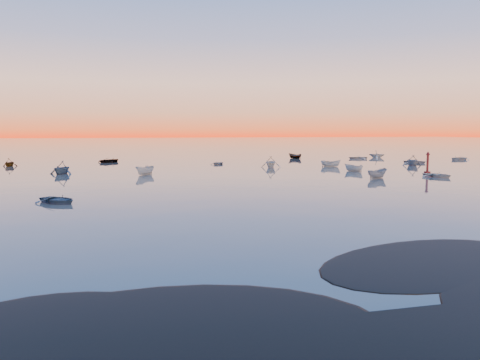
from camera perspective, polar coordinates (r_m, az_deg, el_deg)
name	(u,v)px	position (r m, az deg, el deg)	size (l,w,h in m)	color
ground	(179,155)	(117.39, -7.44, 3.03)	(600.00, 600.00, 0.00)	#696057
mud_lobes	(475,281)	(21.48, 26.72, -10.90)	(140.00, 6.00, 0.07)	black
moored_fleet	(216,171)	(71.03, -2.99, 1.15)	(124.00, 58.00, 1.20)	beige
boat_near_left	(58,203)	(42.06, -21.29, -2.63)	(3.74, 1.56, 0.94)	#354C66
boat_near_center	(377,178)	(61.92, 16.37, 0.20)	(3.54, 1.50, 1.22)	gray
channel_marker	(428,164)	(72.22, 21.90, 1.81)	(0.90, 0.90, 3.21)	#4E1011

